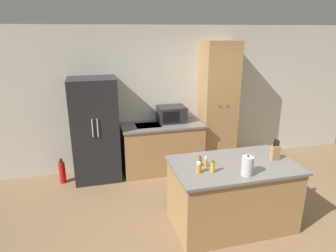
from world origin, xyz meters
name	(u,v)px	position (x,y,z in m)	size (l,w,h in m)	color
ground_plane	(242,229)	(0.00, 0.00, 0.00)	(14.00, 14.00, 0.00)	#846647
wall_back	(189,96)	(0.00, 2.33, 1.30)	(7.20, 0.06, 2.60)	beige
refrigerator	(95,130)	(-1.79, 1.98, 0.89)	(0.77, 0.66, 1.78)	black
back_counter	(162,147)	(-0.61, 1.98, 0.45)	(1.48, 0.67, 0.90)	#9E7547
pantry_cabinet	(218,105)	(0.47, 2.04, 1.17)	(0.64, 0.54, 2.34)	#9E7547
kitchen_island	(232,194)	(-0.11, 0.17, 0.44)	(1.60, 0.97, 0.88)	#9E7547
microwave	(171,114)	(-0.41, 2.08, 1.04)	(0.50, 0.39, 0.29)	#232326
knife_block	(275,152)	(0.48, 0.16, 0.98)	(0.11, 0.07, 0.29)	#9E7547
spice_bottle_tall_dark	(206,162)	(-0.49, 0.17, 0.95)	(0.04, 0.04, 0.14)	orange
spice_bottle_short_red	(200,161)	(-0.55, 0.22, 0.95)	(0.04, 0.04, 0.14)	#337033
spice_bottle_amber_oil	(213,167)	(-0.46, 0.02, 0.95)	(0.05, 0.05, 0.16)	gold
spice_bottle_green_herb	(199,168)	(-0.63, 0.05, 0.95)	(0.06, 0.06, 0.14)	orange
kettle	(247,166)	(-0.10, -0.14, 1.00)	(0.14, 0.14, 0.25)	#B2B5B7
fire_extinguisher	(62,172)	(-2.39, 1.93, 0.19)	(0.11, 0.11, 0.44)	red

